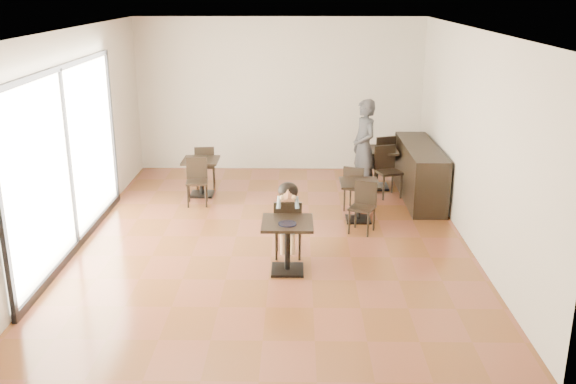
{
  "coord_description": "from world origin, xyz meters",
  "views": [
    {
      "loc": [
        0.38,
        -9.45,
        3.8
      ],
      "look_at": [
        0.25,
        -0.78,
        1.0
      ],
      "focal_mm": 40.0,
      "sensor_mm": 36.0,
      "label": 1
    }
  ],
  "objects_px": {
    "cafe_table_left": "(201,177)",
    "cafe_table_mid": "(359,201)",
    "child": "(288,220)",
    "adult_patron": "(364,147)",
    "chair_mid_a": "(356,188)",
    "chair_mid_b": "(362,208)",
    "child_chair": "(288,227)",
    "chair_back_b": "(389,172)",
    "child_table": "(287,247)",
    "cafe_table_back": "(376,168)",
    "chair_left_a": "(205,166)",
    "chair_left_b": "(197,182)",
    "chair_back_a": "(381,157)"
  },
  "relations": [
    {
      "from": "adult_patron",
      "to": "chair_back_a",
      "type": "xyz_separation_m",
      "value": [
        0.45,
        0.85,
        -0.43
      ]
    },
    {
      "from": "child_table",
      "to": "chair_mid_a",
      "type": "bearing_deg",
      "value": 65.82
    },
    {
      "from": "cafe_table_left",
      "to": "cafe_table_mid",
      "type": "bearing_deg",
      "value": -25.19
    },
    {
      "from": "child",
      "to": "chair_left_b",
      "type": "distance_m",
      "value": 2.84
    },
    {
      "from": "child",
      "to": "adult_patron",
      "type": "height_order",
      "value": "adult_patron"
    },
    {
      "from": "child",
      "to": "cafe_table_mid",
      "type": "xyz_separation_m",
      "value": [
        1.17,
        1.5,
        -0.22
      ]
    },
    {
      "from": "chair_mid_a",
      "to": "chair_mid_b",
      "type": "xyz_separation_m",
      "value": [
        0.0,
        -1.1,
        0.0
      ]
    },
    {
      "from": "cafe_table_left",
      "to": "child",
      "type": "bearing_deg",
      "value": -59.43
    },
    {
      "from": "chair_left_a",
      "to": "child_chair",
      "type": "bearing_deg",
      "value": 110.48
    },
    {
      "from": "chair_mid_b",
      "to": "chair_left_b",
      "type": "distance_m",
      "value": 3.14
    },
    {
      "from": "child_chair",
      "to": "chair_back_a",
      "type": "distance_m",
      "value": 4.32
    },
    {
      "from": "child_chair",
      "to": "cafe_table_mid",
      "type": "xyz_separation_m",
      "value": [
        1.17,
        1.5,
        -0.1
      ]
    },
    {
      "from": "cafe_table_left",
      "to": "chair_mid_b",
      "type": "xyz_separation_m",
      "value": [
        2.85,
        -1.89,
        0.06
      ]
    },
    {
      "from": "cafe_table_back",
      "to": "chair_back_a",
      "type": "height_order",
      "value": "chair_back_a"
    },
    {
      "from": "child",
      "to": "chair_mid_b",
      "type": "relative_size",
      "value": 1.36
    },
    {
      "from": "chair_left_a",
      "to": "chair_back_a",
      "type": "relative_size",
      "value": 0.89
    },
    {
      "from": "child",
      "to": "chair_left_b",
      "type": "xyz_separation_m",
      "value": [
        -1.68,
        2.29,
        -0.14
      ]
    },
    {
      "from": "cafe_table_back",
      "to": "chair_back_a",
      "type": "relative_size",
      "value": 0.83
    },
    {
      "from": "child",
      "to": "cafe_table_left",
      "type": "distance_m",
      "value": 3.31
    },
    {
      "from": "cafe_table_left",
      "to": "chair_back_b",
      "type": "distance_m",
      "value": 3.52
    },
    {
      "from": "chair_back_b",
      "to": "cafe_table_back",
      "type": "bearing_deg",
      "value": 87.36
    },
    {
      "from": "adult_patron",
      "to": "cafe_table_left",
      "type": "height_order",
      "value": "adult_patron"
    },
    {
      "from": "child",
      "to": "cafe_table_back",
      "type": "height_order",
      "value": "child"
    },
    {
      "from": "child_table",
      "to": "chair_back_b",
      "type": "bearing_deg",
      "value": 61.32
    },
    {
      "from": "child",
      "to": "cafe_table_back",
      "type": "xyz_separation_m",
      "value": [
        1.68,
        3.36,
        -0.17
      ]
    },
    {
      "from": "chair_left_a",
      "to": "cafe_table_mid",
      "type": "bearing_deg",
      "value": 140.59
    },
    {
      "from": "cafe_table_left",
      "to": "chair_back_b",
      "type": "bearing_deg",
      "value": -0.5
    },
    {
      "from": "chair_left_b",
      "to": "child_table",
      "type": "bearing_deg",
      "value": -65.28
    },
    {
      "from": "cafe_table_left",
      "to": "cafe_table_back",
      "type": "height_order",
      "value": "cafe_table_back"
    },
    {
      "from": "cafe_table_back",
      "to": "chair_back_b",
      "type": "xyz_separation_m",
      "value": [
        0.16,
        -0.55,
        0.08
      ]
    },
    {
      "from": "child_chair",
      "to": "cafe_table_left",
      "type": "height_order",
      "value": "child_chair"
    },
    {
      "from": "chair_left_a",
      "to": "chair_back_b",
      "type": "relative_size",
      "value": 0.89
    },
    {
      "from": "cafe_table_mid",
      "to": "cafe_table_left",
      "type": "bearing_deg",
      "value": 154.81
    },
    {
      "from": "cafe_table_left",
      "to": "chair_left_b",
      "type": "height_order",
      "value": "chair_left_b"
    },
    {
      "from": "child",
      "to": "chair_mid_a",
      "type": "relative_size",
      "value": 1.36
    },
    {
      "from": "child_chair",
      "to": "chair_back_b",
      "type": "xyz_separation_m",
      "value": [
        1.84,
        2.81,
        0.03
      ]
    },
    {
      "from": "child",
      "to": "chair_left_a",
      "type": "relative_size",
      "value": 1.32
    },
    {
      "from": "child_chair",
      "to": "child",
      "type": "height_order",
      "value": "child"
    },
    {
      "from": "chair_mid_b",
      "to": "chair_mid_a",
      "type": "bearing_deg",
      "value": 113.68
    },
    {
      "from": "adult_patron",
      "to": "chair_mid_a",
      "type": "height_order",
      "value": "adult_patron"
    },
    {
      "from": "cafe_table_left",
      "to": "chair_left_b",
      "type": "distance_m",
      "value": 0.55
    },
    {
      "from": "child_table",
      "to": "cafe_table_back",
      "type": "relative_size",
      "value": 0.94
    },
    {
      "from": "chair_left_b",
      "to": "chair_mid_a",
      "type": "bearing_deg",
      "value": -10.63
    },
    {
      "from": "child_chair",
      "to": "chair_back_b",
      "type": "bearing_deg",
      "value": -123.19
    },
    {
      "from": "child_chair",
      "to": "chair_mid_b",
      "type": "height_order",
      "value": "child_chair"
    },
    {
      "from": "cafe_table_back",
      "to": "chair_left_b",
      "type": "distance_m",
      "value": 3.52
    },
    {
      "from": "adult_patron",
      "to": "chair_mid_b",
      "type": "distance_m",
      "value": 2.17
    },
    {
      "from": "child",
      "to": "chair_left_b",
      "type": "relative_size",
      "value": 1.32
    },
    {
      "from": "cafe_table_left",
      "to": "chair_back_a",
      "type": "bearing_deg",
      "value": 16.92
    },
    {
      "from": "chair_mid_b",
      "to": "cafe_table_back",
      "type": "bearing_deg",
      "value": 101.72
    }
  ]
}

